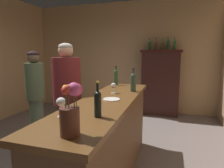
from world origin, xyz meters
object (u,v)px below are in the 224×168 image
display_cabinet (160,82)px  display_bottle_midleft (156,45)px  cheese_plate (112,99)px  patron_in_grey (67,100)px  patron_in_navy (35,93)px  display_bottle_midright (168,44)px  wine_bottle_riesling (133,81)px  display_bottle_center (162,45)px  bar_counter (107,141)px  display_bottle_left (149,45)px  flower_arrangement (71,111)px  display_bottle_right (174,44)px  wine_glass_front (61,102)px  wine_bottle_merlot (116,76)px  wine_glass_mid (113,86)px  wine_bottle_pinot (98,103)px

display_cabinet → display_bottle_midleft: display_bottle_midleft is taller
cheese_plate → patron_in_grey: bearing=160.5°
patron_in_navy → cheese_plate: bearing=18.0°
display_cabinet → patron_in_navy: display_cabinet is taller
display_bottle_midright → wine_bottle_riesling: bearing=-99.5°
patron_in_navy → display_bottle_center: bearing=89.8°
patron_in_grey → display_bottle_center: bearing=76.4°
patron_in_navy → display_bottle_midleft: bearing=92.0°
bar_counter → patron_in_navy: bearing=158.1°
cheese_plate → patron_in_grey: 0.77m
display_bottle_center → patron_in_grey: display_bottle_center is taller
display_bottle_left → display_bottle_midleft: display_bottle_left is taller
flower_arrangement → display_bottle_center: (0.36, 3.91, 0.58)m
display_bottle_left → patron_in_grey: bearing=-107.0°
display_bottle_center → display_bottle_right: (0.29, -0.00, 0.01)m
wine_glass_front → bar_counter: bearing=76.2°
cheese_plate → display_bottle_left: display_bottle_left is taller
wine_bottle_merlot → patron_in_navy: 1.38m
wine_glass_front → display_bottle_midright: bearing=78.1°
wine_glass_mid → bar_counter: bearing=-85.0°
bar_counter → patron_in_navy: patron_in_navy is taller
display_bottle_left → display_bottle_midleft: size_ratio=1.02×
display_bottle_midleft → patron_in_navy: bearing=-127.1°
display_cabinet → wine_glass_front: bearing=-99.6°
wine_bottle_pinot → wine_bottle_merlot: size_ratio=0.94×
wine_glass_front → display_bottle_left: size_ratio=0.54×
display_bottle_midleft → display_bottle_center: 0.15m
patron_in_navy → patron_in_grey: bearing=16.5°
display_cabinet → patron_in_grey: bearing=-112.6°
display_bottle_center → wine_glass_front: bearing=-99.7°
flower_arrangement → display_bottle_midright: 3.99m
patron_in_navy → display_bottle_right: bearing=85.8°
wine_bottle_riesling → wine_bottle_pinot: bearing=-93.4°
wine_bottle_merlot → display_bottle_midleft: (0.49, 1.87, 0.60)m
flower_arrangement → display_bottle_midleft: size_ratio=1.16×
display_cabinet → display_bottle_midright: size_ratio=5.13×
display_bottle_midright → wine_glass_mid: bearing=-103.7°
flower_arrangement → display_bottle_midright: display_bottle_midright is taller
display_bottle_center → patron_in_navy: (-1.91, -2.33, -0.87)m
flower_arrangement → display_bottle_center: bearing=84.8°
display_cabinet → wine_bottle_riesling: display_cabinet is taller
wine_bottle_riesling → wine_glass_mid: (-0.23, -0.20, -0.05)m
display_bottle_midright → display_bottle_right: (0.15, -0.00, -0.00)m
wine_bottle_riesling → display_bottle_left: bearing=91.2°
wine_bottle_riesling → wine_glass_front: bearing=-106.2°
display_bottle_center → display_bottle_right: size_ratio=0.94×
bar_counter → wine_bottle_pinot: wine_bottle_pinot is taller
flower_arrangement → display_bottle_right: bearing=80.6°
wine_bottle_pinot → display_bottle_center: (0.32, 3.53, 0.62)m
wine_bottle_pinot → patron_in_navy: bearing=142.9°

